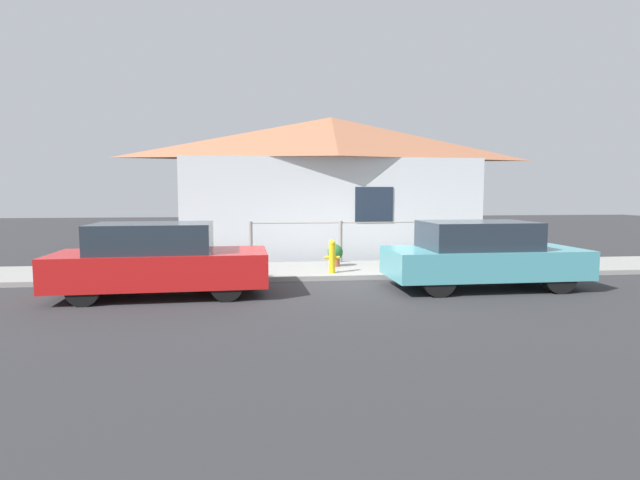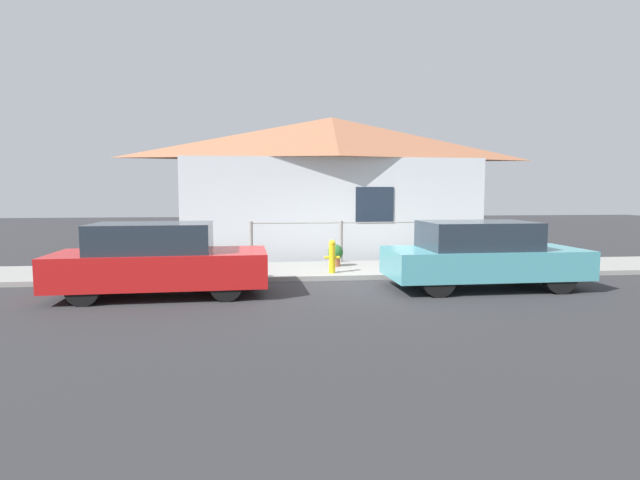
% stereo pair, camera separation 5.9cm
% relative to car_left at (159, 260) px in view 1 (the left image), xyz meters
% --- Properties ---
extents(ground_plane, '(60.00, 60.00, 0.00)m').
position_rel_car_left_xyz_m(ground_plane, '(4.07, 1.21, -0.69)').
color(ground_plane, '#2D2D30').
extents(sidewalk, '(24.00, 2.38, 0.11)m').
position_rel_car_left_xyz_m(sidewalk, '(4.07, 2.40, -0.64)').
color(sidewalk, gray).
rests_on(sidewalk, ground_plane).
extents(house, '(9.14, 2.23, 4.23)m').
position_rel_car_left_xyz_m(house, '(4.07, 5.21, 2.68)').
color(house, silver).
rests_on(house, ground_plane).
extents(fence, '(4.90, 0.10, 1.11)m').
position_rel_car_left_xyz_m(fence, '(4.07, 3.44, 0.03)').
color(fence, gray).
rests_on(fence, sidewalk).
extents(car_left, '(4.05, 1.81, 1.40)m').
position_rel_car_left_xyz_m(car_left, '(0.00, 0.00, 0.00)').
color(car_left, red).
rests_on(car_left, ground_plane).
extents(car_right, '(4.03, 1.73, 1.39)m').
position_rel_car_left_xyz_m(car_right, '(6.48, 0.00, 0.01)').
color(car_right, teal).
rests_on(car_right, ground_plane).
extents(fire_hydrant, '(0.35, 0.16, 0.78)m').
position_rel_car_left_xyz_m(fire_hydrant, '(3.58, 1.63, -0.18)').
color(fire_hydrant, yellow).
rests_on(fire_hydrant, sidewalk).
extents(potted_plant_near_hydrant, '(0.39, 0.39, 0.56)m').
position_rel_car_left_xyz_m(potted_plant_near_hydrant, '(3.81, 2.67, -0.26)').
color(potted_plant_near_hydrant, '#9E5638').
rests_on(potted_plant_near_hydrant, sidewalk).
extents(potted_plant_by_fence, '(0.36, 0.36, 0.46)m').
position_rel_car_left_xyz_m(potted_plant_by_fence, '(0.76, 2.59, -0.33)').
color(potted_plant_by_fence, brown).
rests_on(potted_plant_by_fence, sidewalk).
extents(potted_plant_corner, '(0.47, 0.47, 0.63)m').
position_rel_car_left_xyz_m(potted_plant_corner, '(5.99, 2.53, -0.23)').
color(potted_plant_corner, '#9E5638').
rests_on(potted_plant_corner, sidewalk).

